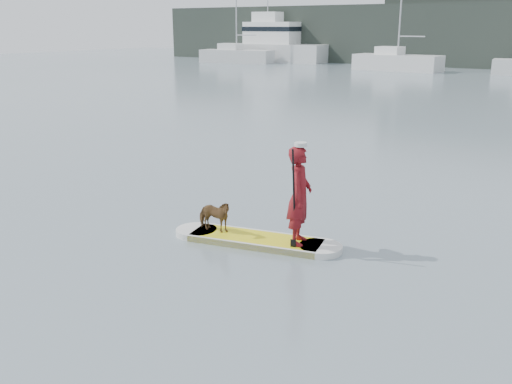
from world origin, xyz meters
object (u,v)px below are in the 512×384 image
Objects in this scene: dog at (214,216)px; motor_yacht_b at (276,43)px; paddleboard at (256,240)px; paddler at (299,196)px; sailboat_c at (397,61)px; sailboat_a at (236,55)px.

motor_yacht_b is (-29.17, 46.89, 1.55)m from dog.
paddleboard is 0.94m from dog.
paddler is 0.16× the size of sailboat_c.
sailboat_a is at bearing 16.70° from paddler.
dog is (-0.84, -0.21, 0.38)m from paddleboard.
sailboat_a reaches higher than paddleboard.
paddler reaches higher than dog.
dog is (-1.64, -0.42, -0.58)m from paddler.
dog is at bearing 82.88° from paddler.
sailboat_c reaches higher than dog.
paddleboard is at bearing -83.72° from dog.
dog is 53.36m from sailboat_a.
dog is 0.07× the size of motor_yacht_b.
motor_yacht_b is (-16.02, 4.74, 1.16)m from sailboat_c.
motor_yacht_b is (-30.81, 46.47, 0.97)m from paddler.
paddler is 0.16× the size of motor_yacht_b.
sailboat_c reaches higher than paddler.
paddler is at bearing -62.57° from sailboat_a.
motor_yacht_b is (2.59, 4.01, 1.18)m from sailboat_a.
paddler is (0.81, 0.21, 0.96)m from paddleboard.
motor_yacht_b is at bearing 166.43° from sailboat_c.
sailboat_c is (18.61, -0.73, 0.02)m from sailboat_a.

